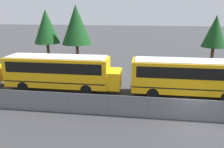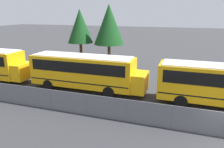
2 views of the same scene
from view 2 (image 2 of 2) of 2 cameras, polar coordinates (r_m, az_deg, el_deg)
name	(u,v)px [view 2 (image 2 of 2)]	position (r m, az deg, el deg)	size (l,w,h in m)	color
ground_plane	(223,137)	(15.43, 26.92, -14.53)	(200.00, 200.00, 0.00)	#38383A
school_bus_2	(85,70)	(20.96, -7.18, 1.06)	(11.38, 2.63, 3.43)	#EDA80F
tree_1	(109,25)	(32.33, -0.79, 12.78)	(4.43, 4.43, 8.49)	#51381E
tree_2	(80,26)	(34.33, -8.35, 12.27)	(3.89, 3.89, 7.83)	#51381E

